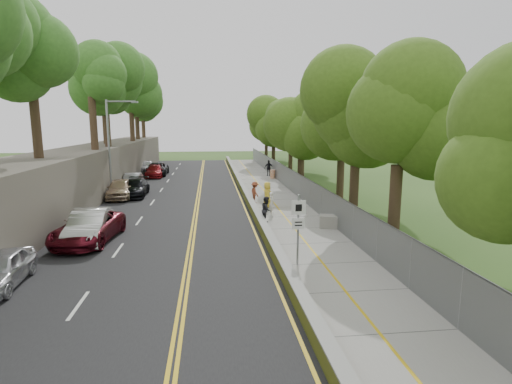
{
  "coord_description": "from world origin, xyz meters",
  "views": [
    {
      "loc": [
        -2.66,
        -19.31,
        6.14
      ],
      "look_at": [
        0.5,
        8.0,
        1.4
      ],
      "focal_mm": 28.0,
      "sensor_mm": 36.0,
      "label": 1
    }
  ],
  "objects_px": {
    "signpost": "(298,222)",
    "car_2": "(88,228)",
    "car_1": "(89,226)",
    "concrete_block": "(329,221)",
    "painter_0": "(267,195)",
    "person_far": "(269,168)",
    "streetlight": "(112,142)",
    "construction_barrel": "(273,174)",
    "car_0": "(0,269)"
  },
  "relations": [
    {
      "from": "signpost",
      "to": "construction_barrel",
      "type": "distance_m",
      "value": 27.77
    },
    {
      "from": "construction_barrel",
      "to": "car_0",
      "type": "distance_m",
      "value": 32.16
    },
    {
      "from": "construction_barrel",
      "to": "car_0",
      "type": "relative_size",
      "value": 0.25
    },
    {
      "from": "car_2",
      "to": "painter_0",
      "type": "height_order",
      "value": "painter_0"
    },
    {
      "from": "car_1",
      "to": "car_2",
      "type": "xyz_separation_m",
      "value": [
        0.0,
        -0.17,
        -0.06
      ]
    },
    {
      "from": "streetlight",
      "to": "car_0",
      "type": "distance_m",
      "value": 18.41
    },
    {
      "from": "construction_barrel",
      "to": "car_1",
      "type": "xyz_separation_m",
      "value": [
        -13.3,
        -22.73,
        0.32
      ]
    },
    {
      "from": "signpost",
      "to": "construction_barrel",
      "type": "height_order",
      "value": "signpost"
    },
    {
      "from": "construction_barrel",
      "to": "car_1",
      "type": "height_order",
      "value": "car_1"
    },
    {
      "from": "signpost",
      "to": "painter_0",
      "type": "bearing_deg",
      "value": 88.11
    },
    {
      "from": "streetlight",
      "to": "signpost",
      "type": "height_order",
      "value": "streetlight"
    },
    {
      "from": "streetlight",
      "to": "person_far",
      "type": "relative_size",
      "value": 4.35
    },
    {
      "from": "signpost",
      "to": "car_0",
      "type": "height_order",
      "value": "signpost"
    },
    {
      "from": "painter_0",
      "to": "signpost",
      "type": "bearing_deg",
      "value": 172.46
    },
    {
      "from": "concrete_block",
      "to": "car_0",
      "type": "distance_m",
      "value": 16.44
    },
    {
      "from": "signpost",
      "to": "car_2",
      "type": "distance_m",
      "value": 11.13
    },
    {
      "from": "concrete_block",
      "to": "person_far",
      "type": "distance_m",
      "value": 23.84
    },
    {
      "from": "streetlight",
      "to": "painter_0",
      "type": "bearing_deg",
      "value": -22.44
    },
    {
      "from": "painter_0",
      "to": "streetlight",
      "type": "bearing_deg",
      "value": 61.91
    },
    {
      "from": "streetlight",
      "to": "signpost",
      "type": "distance_m",
      "value": 20.72
    },
    {
      "from": "car_2",
      "to": "car_0",
      "type": "bearing_deg",
      "value": -100.51
    },
    {
      "from": "concrete_block",
      "to": "car_1",
      "type": "relative_size",
      "value": 0.22
    },
    {
      "from": "concrete_block",
      "to": "painter_0",
      "type": "distance_m",
      "value": 6.73
    },
    {
      "from": "car_0",
      "to": "car_1",
      "type": "distance_m",
      "value": 5.99
    },
    {
      "from": "streetlight",
      "to": "car_2",
      "type": "height_order",
      "value": "streetlight"
    },
    {
      "from": "concrete_block",
      "to": "car_2",
      "type": "xyz_separation_m",
      "value": [
        -13.29,
        -1.38,
        0.38
      ]
    },
    {
      "from": "signpost",
      "to": "painter_0",
      "type": "height_order",
      "value": "signpost"
    },
    {
      "from": "streetlight",
      "to": "concrete_block",
      "type": "bearing_deg",
      "value": -36.72
    },
    {
      "from": "signpost",
      "to": "concrete_block",
      "type": "xyz_separation_m",
      "value": [
        3.24,
        6.02,
        -1.55
      ]
    },
    {
      "from": "signpost",
      "to": "car_1",
      "type": "height_order",
      "value": "signpost"
    },
    {
      "from": "car_0",
      "to": "car_1",
      "type": "xyz_separation_m",
      "value": [
        1.6,
        5.77,
        0.14
      ]
    },
    {
      "from": "painter_0",
      "to": "person_far",
      "type": "distance_m",
      "value": 17.96
    },
    {
      "from": "construction_barrel",
      "to": "car_2",
      "type": "xyz_separation_m",
      "value": [
        -13.3,
        -22.9,
        0.26
      ]
    },
    {
      "from": "streetlight",
      "to": "car_2",
      "type": "relative_size",
      "value": 1.48
    },
    {
      "from": "car_2",
      "to": "painter_0",
      "type": "distance_m",
      "value": 12.84
    },
    {
      "from": "signpost",
      "to": "concrete_block",
      "type": "bearing_deg",
      "value": 61.73
    },
    {
      "from": "signpost",
      "to": "car_1",
      "type": "distance_m",
      "value": 11.19
    },
    {
      "from": "car_2",
      "to": "concrete_block",
      "type": "bearing_deg",
      "value": 11.36
    },
    {
      "from": "signpost",
      "to": "construction_barrel",
      "type": "relative_size",
      "value": 3.19
    },
    {
      "from": "signpost",
      "to": "car_0",
      "type": "distance_m",
      "value": 11.76
    },
    {
      "from": "construction_barrel",
      "to": "car_1",
      "type": "relative_size",
      "value": 0.2
    },
    {
      "from": "construction_barrel",
      "to": "painter_0",
      "type": "bearing_deg",
      "value": -100.46
    },
    {
      "from": "streetlight",
      "to": "signpost",
      "type": "relative_size",
      "value": 2.58
    },
    {
      "from": "concrete_block",
      "to": "person_far",
      "type": "bearing_deg",
      "value": 90.2
    },
    {
      "from": "streetlight",
      "to": "signpost",
      "type": "bearing_deg",
      "value": -55.92
    },
    {
      "from": "painter_0",
      "to": "car_1",
      "type": "bearing_deg",
      "value": 119.26
    },
    {
      "from": "car_0",
      "to": "construction_barrel",
      "type": "bearing_deg",
      "value": 58.97
    },
    {
      "from": "concrete_block",
      "to": "car_2",
      "type": "height_order",
      "value": "car_2"
    },
    {
      "from": "construction_barrel",
      "to": "car_0",
      "type": "height_order",
      "value": "car_0"
    },
    {
      "from": "concrete_block",
      "to": "person_far",
      "type": "xyz_separation_m",
      "value": [
        -0.09,
        23.83,
        0.55
      ]
    }
  ]
}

